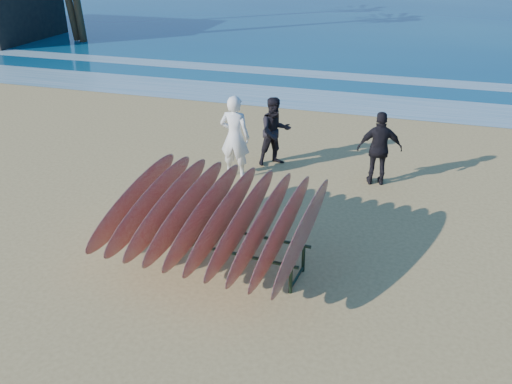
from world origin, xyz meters
TOP-DOWN VIEW (x-y plane):
  - ground at (0.00, 0.00)m, footprint 120.00×120.00m
  - foam_near at (0.00, 10.00)m, footprint 160.00×160.00m
  - foam_far at (0.00, 13.50)m, footprint 160.00×160.00m
  - surfboard_rack at (-0.43, -0.21)m, footprint 3.44×3.22m
  - person_white at (-1.27, 3.36)m, footprint 0.72×0.49m
  - person_dark_a at (-0.58, 4.30)m, footprint 1.03×1.00m
  - person_dark_b at (1.92, 3.88)m, footprint 1.05×0.60m

SIDE VIEW (x-z plane):
  - ground at x=0.00m, z-range 0.00..0.00m
  - foam_far at x=0.00m, z-range 0.01..0.01m
  - foam_near at x=0.00m, z-range 0.01..0.01m
  - person_dark_a at x=-0.58m, z-range 0.00..1.67m
  - person_dark_b at x=1.92m, z-range 0.00..1.68m
  - surfboard_rack at x=-0.43m, z-range 0.17..1.68m
  - person_white at x=-1.27m, z-range 0.00..1.92m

